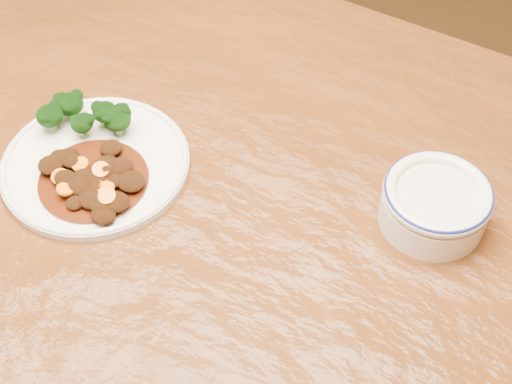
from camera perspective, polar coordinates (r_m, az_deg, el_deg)
The scene contains 5 objects.
dining_table at distance 0.97m, azimuth -6.01°, elevation -1.83°, with size 1.52×0.93×0.75m.
dinner_plate at distance 0.93m, azimuth -12.74°, elevation 2.28°, with size 0.24×0.24×0.02m.
broccoli_florets at distance 0.96m, azimuth -13.58°, elevation 6.04°, with size 0.12×0.08×0.04m.
mince_stew at distance 0.89m, azimuth -12.82°, elevation 0.94°, with size 0.14×0.14×0.03m.
dip_bowl at distance 0.86m, azimuth 14.14°, elevation -0.84°, with size 0.13×0.13×0.06m.
Camera 1 is at (0.39, -0.47, 1.43)m, focal length 50.00 mm.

